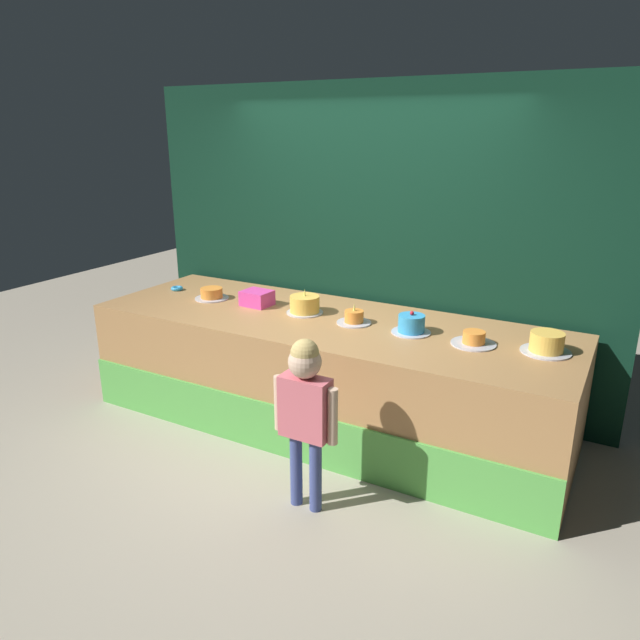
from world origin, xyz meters
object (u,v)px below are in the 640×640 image
(cake_center_right, at_px, (411,325))
(cake_far_right, at_px, (547,343))
(cake_far_left, at_px, (212,294))
(donut, at_px, (177,288))
(child_figure, at_px, (305,402))
(cake_left, at_px, (305,305))
(pink_box, at_px, (257,298))
(cake_right, at_px, (474,339))
(cake_center_left, at_px, (354,318))

(cake_center_right, bearing_deg, cake_far_right, 4.33)
(cake_far_left, relative_size, cake_far_right, 0.89)
(cake_center_right, relative_size, cake_far_right, 0.87)
(cake_center_right, bearing_deg, donut, 178.28)
(cake_far_left, relative_size, cake_center_right, 1.02)
(child_figure, bearing_deg, cake_left, 120.56)
(cake_center_right, bearing_deg, cake_left, 177.58)
(cake_center_right, distance_m, cake_far_right, 0.91)
(child_figure, relative_size, pink_box, 4.81)
(child_figure, height_order, cake_right, child_figure)
(pink_box, xyz_separation_m, cake_center_right, (1.36, -0.03, 0.00))
(cake_center_left, height_order, cake_center_right, cake_center_right)
(child_figure, distance_m, cake_center_left, 1.10)
(cake_far_right, bearing_deg, cake_center_right, -175.67)
(cake_center_right, bearing_deg, cake_center_left, -179.76)
(pink_box, xyz_separation_m, cake_right, (1.81, -0.05, -0.03))
(cake_left, relative_size, cake_center_right, 1.03)
(cake_center_left, xyz_separation_m, cake_center_right, (0.45, 0.00, 0.02))
(pink_box, height_order, donut, pink_box)
(cake_right, bearing_deg, child_figure, -123.79)
(donut, bearing_deg, cake_center_right, -1.72)
(child_figure, relative_size, cake_far_right, 3.45)
(child_figure, xyz_separation_m, cake_far_right, (1.16, 1.14, 0.21))
(pink_box, bearing_deg, donut, 177.68)
(cake_far_left, bearing_deg, pink_box, 3.58)
(cake_far_left, distance_m, cake_left, 0.91)
(donut, bearing_deg, cake_far_right, 0.01)
(cake_center_left, bearing_deg, donut, 177.78)
(child_figure, xyz_separation_m, cake_far_left, (-1.56, 1.07, 0.19))
(child_figure, relative_size, cake_center_right, 3.96)
(child_figure, height_order, cake_center_left, child_figure)
(cake_center_left, bearing_deg, cake_right, -0.84)
(child_figure, bearing_deg, donut, 150.53)
(cake_center_right, bearing_deg, cake_right, -1.92)
(donut, relative_size, cake_center_left, 0.41)
(pink_box, bearing_deg, cake_center_left, -2.11)
(child_figure, distance_m, cake_far_left, 1.90)
(pink_box, xyz_separation_m, cake_far_right, (2.26, 0.04, 0.00))
(cake_far_right, bearing_deg, pink_box, -179.06)
(pink_box, bearing_deg, cake_center_right, -1.33)
(cake_center_left, height_order, cake_far_right, cake_center_left)
(donut, distance_m, cake_center_right, 2.26)
(cake_center_right, bearing_deg, cake_far_left, 179.90)
(cake_left, xyz_separation_m, cake_far_right, (1.81, 0.03, -0.01))
(cake_left, distance_m, cake_center_left, 0.45)
(cake_right, distance_m, cake_far_right, 0.46)
(cake_left, bearing_deg, cake_right, -2.25)
(cake_right, bearing_deg, cake_center_left, 179.16)
(donut, height_order, cake_far_right, cake_far_right)
(cake_left, bearing_deg, pink_box, -179.14)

